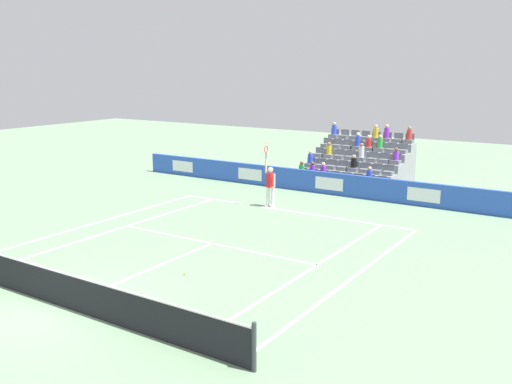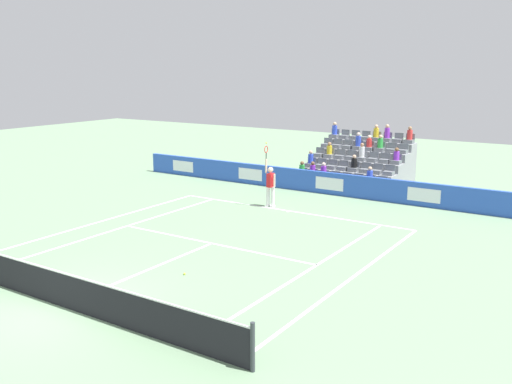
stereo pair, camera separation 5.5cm
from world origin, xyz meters
name	(u,v)px [view 2 (the right image)]	position (x,y,z in m)	size (l,w,h in m)	color
ground_plane	(61,306)	(0.00, 0.00, 0.00)	(80.00, 80.00, 0.00)	gray
line_baseline	(290,211)	(0.00, -11.89, 0.00)	(10.97, 0.10, 0.01)	white
line_service	(212,243)	(0.00, -6.40, 0.00)	(8.23, 0.10, 0.01)	white
line_centre_service	(148,270)	(0.00, -3.20, 0.00)	(0.10, 6.40, 0.01)	white
line_singles_sideline_left	(119,229)	(4.12, -5.95, 0.00)	(0.10, 11.89, 0.01)	white
line_singles_sideline_right	(310,269)	(-4.12, -5.95, 0.00)	(0.10, 11.89, 0.01)	white
line_doubles_sideline_left	(94,223)	(5.49, -5.95, 0.00)	(0.10, 11.89, 0.01)	white
line_doubles_sideline_right	(352,278)	(-5.49, -5.95, 0.00)	(0.10, 11.89, 0.01)	white
line_centre_mark	(288,211)	(0.00, -11.79, 0.00)	(0.10, 0.20, 0.01)	white
sponsor_barrier	(330,183)	(0.00, -15.84, 0.53)	(22.90, 0.22, 1.07)	blue
tennis_net	(59,288)	(0.00, 0.00, 0.49)	(11.97, 0.10, 1.07)	#33383D
tennis_player	(270,185)	(1.10, -12.09, 0.99)	(0.53, 0.37, 2.85)	white
stadium_stand	(360,167)	(0.00, -19.41, 0.83)	(4.96, 4.75, 3.03)	gray
loose_tennis_ball	(184,274)	(-1.21, -3.49, 0.03)	(0.07, 0.07, 0.07)	#D1E533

